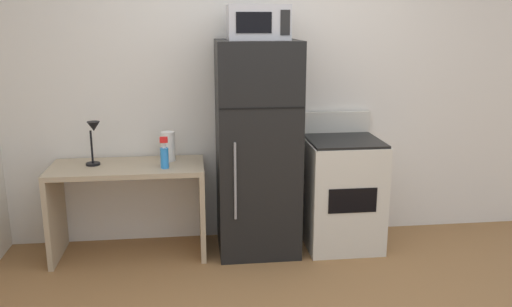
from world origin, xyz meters
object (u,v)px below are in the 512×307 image
Objects in this scene: spray_bottle at (164,156)px; microwave at (258,22)px; desk at (129,192)px; paper_towel_roll at (168,146)px; refrigerator at (257,149)px; desk_lamp at (93,136)px; oven_range at (342,192)px.

spray_bottle is 0.54× the size of microwave.
desk is 0.48m from paper_towel_roll.
spray_bottle is at bearing -95.67° from paper_towel_roll.
paper_towel_roll is 0.96× the size of spray_bottle.
refrigerator is at bearing 7.28° from spray_bottle.
desk is at bearing -6.45° from desk_lamp.
desk is 1.68m from microwave.
desk is 0.53m from desk_lamp.
paper_towel_roll is 0.23m from spray_bottle.
desk_lamp is 1.42× the size of spray_bottle.
desk is 1.75m from oven_range.
microwave is at bearing -3.15° from desk_lamp.
paper_towel_roll is at bearing 84.33° from spray_bottle.
desk_lamp is 2.07m from oven_range.
desk_lamp is (-0.25, 0.03, 0.46)m from desk.
oven_range is at bearing -0.09° from refrigerator.
refrigerator is at bearing -2.20° from desk_lamp.
oven_range is at bearing -5.23° from paper_towel_roll.
microwave reaches higher than spray_bottle.
oven_range is (2.00, -0.05, -0.52)m from desk_lamp.
refrigerator reaches higher than paper_towel_roll.
microwave is at bearing -178.39° from oven_range.
paper_towel_roll is at bearing 18.41° from desk.
paper_towel_roll is 0.14× the size of refrigerator.
desk is at bearing 179.26° from oven_range.
microwave reaches higher than oven_range.
refrigerator reaches higher than oven_range.
desk is 1.09m from refrigerator.
microwave is at bearing -2.36° from desk.
refrigerator reaches higher than desk.
refrigerator is at bearing 90.33° from microwave.
refrigerator is (1.28, -0.05, -0.13)m from desk_lamp.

